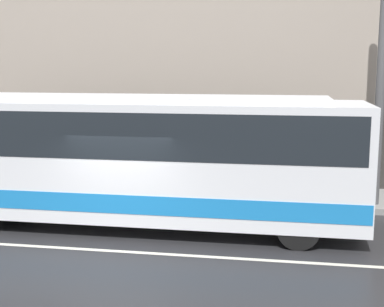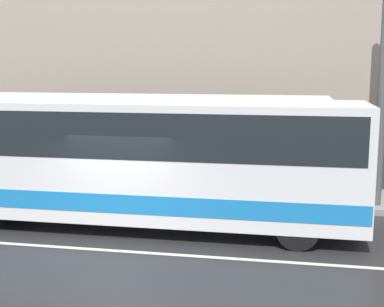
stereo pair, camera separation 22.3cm
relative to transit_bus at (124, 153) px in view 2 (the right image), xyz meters
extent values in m
plane|color=#262628|center=(0.28, -1.98, -1.89)|extent=(60.00, 60.00, 0.00)
cube|color=gray|center=(0.28, 3.32, -1.80)|extent=(60.00, 2.60, 0.18)
cube|color=#2D2B28|center=(0.28, 4.60, -0.49)|extent=(60.00, 0.06, 2.80)
cube|color=beige|center=(0.28, -1.98, -1.88)|extent=(54.00, 0.14, 0.01)
cube|color=silver|center=(-0.01, 0.00, -0.10)|extent=(11.98, 2.59, 2.87)
cube|color=#1972BF|center=(-0.01, 0.00, -0.99)|extent=(11.92, 2.62, 0.45)
cube|color=black|center=(-0.01, 0.00, 0.61)|extent=(11.62, 2.61, 1.09)
cube|color=orange|center=(5.94, 0.00, 1.15)|extent=(0.12, 1.95, 0.28)
cube|color=silver|center=(-0.01, 0.00, 1.40)|extent=(10.19, 2.21, 0.12)
cylinder|color=black|center=(4.39, -1.14, -1.40)|extent=(0.97, 0.28, 0.97)
cylinder|color=black|center=(4.39, 1.14, -1.40)|extent=(0.97, 0.28, 0.97)
cylinder|color=black|center=(-3.60, 1.14, -1.40)|extent=(0.97, 0.28, 0.97)
cylinder|color=#4C4C4F|center=(6.61, 2.62, 1.86)|extent=(0.26, 0.26, 7.15)
camera|label=1|loc=(3.98, -12.94, 2.25)|focal=50.00mm
camera|label=2|loc=(4.20, -12.90, 2.25)|focal=50.00mm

